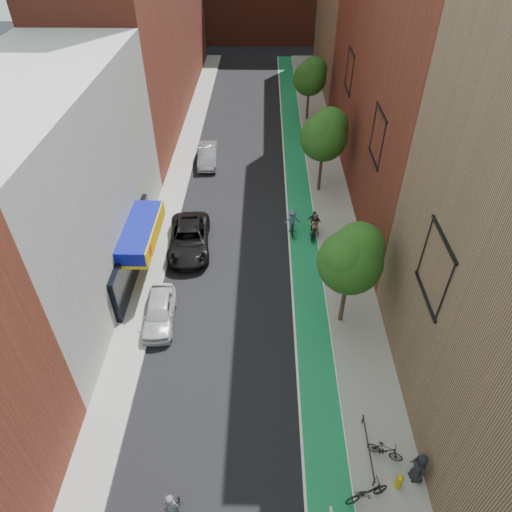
{
  "coord_description": "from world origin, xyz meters",
  "views": [
    {
      "loc": [
        1.14,
        -7.69,
        19.38
      ],
      "look_at": [
        0.76,
        13.88,
        1.5
      ],
      "focal_mm": 32.0,
      "sensor_mm": 36.0,
      "label": 1
    }
  ],
  "objects_px": {
    "parked_car_white": "(159,312)",
    "cyclist_lane_near": "(314,228)",
    "parked_car_black": "(189,239)",
    "pedestrian": "(419,467)",
    "fire_hydrant": "(399,481)",
    "cyclist_lane_mid": "(314,227)",
    "parked_car_silver": "(208,155)",
    "cyclist_lane_far": "(292,224)"
  },
  "relations": [
    {
      "from": "parked_car_silver",
      "to": "pedestrian",
      "type": "height_order",
      "value": "pedestrian"
    },
    {
      "from": "cyclist_lane_far",
      "to": "parked_car_black",
      "type": "bearing_deg",
      "value": 10.04
    },
    {
      "from": "pedestrian",
      "to": "fire_hydrant",
      "type": "bearing_deg",
      "value": -76.08
    },
    {
      "from": "parked_car_white",
      "to": "parked_car_black",
      "type": "bearing_deg",
      "value": 78.82
    },
    {
      "from": "parked_car_white",
      "to": "cyclist_lane_far",
      "type": "xyz_separation_m",
      "value": [
        7.8,
        8.39,
        0.15
      ]
    },
    {
      "from": "parked_car_white",
      "to": "cyclist_lane_near",
      "type": "xyz_separation_m",
      "value": [
        9.3,
        7.91,
        0.14
      ]
    },
    {
      "from": "cyclist_lane_near",
      "to": "fire_hydrant",
      "type": "distance_m",
      "value": 17.08
    },
    {
      "from": "parked_car_silver",
      "to": "cyclist_lane_mid",
      "type": "distance_m",
      "value": 13.46
    },
    {
      "from": "parked_car_black",
      "to": "cyclist_lane_far",
      "type": "height_order",
      "value": "cyclist_lane_far"
    },
    {
      "from": "pedestrian",
      "to": "fire_hydrant",
      "type": "height_order",
      "value": "pedestrian"
    },
    {
      "from": "parked_car_white",
      "to": "cyclist_lane_far",
      "type": "height_order",
      "value": "cyclist_lane_far"
    },
    {
      "from": "parked_car_black",
      "to": "cyclist_lane_mid",
      "type": "distance_m",
      "value": 8.62
    },
    {
      "from": "parked_car_white",
      "to": "fire_hydrant",
      "type": "bearing_deg",
      "value": -42.4
    },
    {
      "from": "cyclist_lane_near",
      "to": "cyclist_lane_mid",
      "type": "bearing_deg",
      "value": -84.83
    },
    {
      "from": "cyclist_lane_near",
      "to": "cyclist_lane_far",
      "type": "distance_m",
      "value": 1.57
    },
    {
      "from": "parked_car_black",
      "to": "cyclist_lane_near",
      "type": "height_order",
      "value": "cyclist_lane_near"
    },
    {
      "from": "parked_car_silver",
      "to": "cyclist_lane_near",
      "type": "bearing_deg",
      "value": -55.48
    },
    {
      "from": "parked_car_white",
      "to": "cyclist_lane_near",
      "type": "distance_m",
      "value": 12.21
    },
    {
      "from": "cyclist_lane_near",
      "to": "cyclist_lane_mid",
      "type": "relative_size",
      "value": 1.01
    },
    {
      "from": "cyclist_lane_mid",
      "to": "cyclist_lane_far",
      "type": "distance_m",
      "value": 1.52
    },
    {
      "from": "pedestrian",
      "to": "parked_car_silver",
      "type": "bearing_deg",
      "value": -167.96
    },
    {
      "from": "parked_car_black",
      "to": "parked_car_silver",
      "type": "relative_size",
      "value": 1.26
    },
    {
      "from": "parked_car_silver",
      "to": "pedestrian",
      "type": "xyz_separation_m",
      "value": [
        11.34,
        -27.39,
        0.25
      ]
    },
    {
      "from": "parked_car_white",
      "to": "pedestrian",
      "type": "distance_m",
      "value": 14.97
    },
    {
      "from": "pedestrian",
      "to": "fire_hydrant",
      "type": "relative_size",
      "value": 2.06
    },
    {
      "from": "parked_car_silver",
      "to": "cyclist_lane_mid",
      "type": "relative_size",
      "value": 2.34
    },
    {
      "from": "cyclist_lane_mid",
      "to": "cyclist_lane_near",
      "type": "bearing_deg",
      "value": 103.65
    },
    {
      "from": "parked_car_white",
      "to": "parked_car_black",
      "type": "height_order",
      "value": "parked_car_black"
    },
    {
      "from": "parked_car_black",
      "to": "cyclist_lane_near",
      "type": "distance_m",
      "value": 8.56
    },
    {
      "from": "parked_car_white",
      "to": "fire_hydrant",
      "type": "xyz_separation_m",
      "value": [
        11.4,
        -9.04,
        -0.12
      ]
    },
    {
      "from": "cyclist_lane_mid",
      "to": "pedestrian",
      "type": "distance_m",
      "value": 17.16
    },
    {
      "from": "cyclist_lane_far",
      "to": "pedestrian",
      "type": "distance_m",
      "value": 17.62
    },
    {
      "from": "fire_hydrant",
      "to": "cyclist_lane_mid",
      "type": "bearing_deg",
      "value": 96.93
    },
    {
      "from": "fire_hydrant",
      "to": "cyclist_lane_far",
      "type": "bearing_deg",
      "value": 101.67
    },
    {
      "from": "parked_car_silver",
      "to": "cyclist_lane_mid",
      "type": "height_order",
      "value": "cyclist_lane_mid"
    },
    {
      "from": "cyclist_lane_mid",
      "to": "cyclist_lane_far",
      "type": "height_order",
      "value": "cyclist_lane_far"
    },
    {
      "from": "parked_car_white",
      "to": "cyclist_lane_near",
      "type": "relative_size",
      "value": 2.11
    },
    {
      "from": "cyclist_lane_mid",
      "to": "parked_car_black",
      "type": "bearing_deg",
      "value": 24.5
    },
    {
      "from": "cyclist_lane_mid",
      "to": "pedestrian",
      "type": "height_order",
      "value": "cyclist_lane_mid"
    },
    {
      "from": "parked_car_black",
      "to": "pedestrian",
      "type": "distance_m",
      "value": 19.05
    },
    {
      "from": "cyclist_lane_near",
      "to": "pedestrian",
      "type": "height_order",
      "value": "cyclist_lane_near"
    },
    {
      "from": "parked_car_silver",
      "to": "parked_car_black",
      "type": "bearing_deg",
      "value": -93.6
    }
  ]
}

